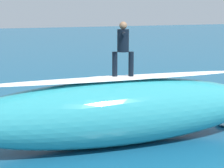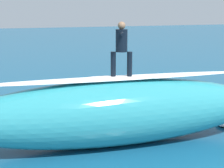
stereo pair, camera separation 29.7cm
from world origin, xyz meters
The scene contains 8 objects.
ground_plane centered at (0.00, 0.00, 0.00)m, with size 120.00×120.00×0.00m, color #145175.
wave_crest centered at (0.73, 2.56, 0.96)m, with size 9.21×2.03×1.93m, color teal.
wave_foam_lip centered at (0.73, 2.56, 1.97)m, with size 7.83×0.71×0.08m, color white.
surfboard_riding centered at (0.55, 2.57, 1.98)m, with size 2.04×0.48×0.10m, color silver.
surfer_riding centered at (0.55, 2.57, 2.92)m, with size 0.59×1.41×1.54m.
surfboard_paddling centered at (-0.14, -0.98, 0.05)m, with size 2.20×0.49×0.09m, color #EAE5C6.
surfer_paddling centered at (-0.03, -1.08, 0.23)m, with size 1.50×1.39×0.33m.
foam_patch_mid centered at (1.90, 0.90, 0.07)m, with size 0.72×0.49×0.15m, color white.
Camera 2 is at (4.32, 12.45, 3.97)m, focal length 60.45 mm.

